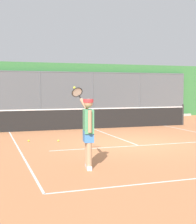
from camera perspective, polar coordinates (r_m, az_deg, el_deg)
ground_plane at (r=11.54m, az=5.90°, el=-5.34°), size 60.00×60.00×0.00m
court_line_markings at (r=10.84m, az=7.64°, el=-5.95°), size 7.65×8.99×0.01m
fence_backdrop at (r=21.02m, az=-5.69°, el=3.54°), size 19.32×1.37×3.43m
tennis_net at (r=15.58m, az=-0.90°, el=-1.05°), size 9.83×0.09×1.07m
tennis_player at (r=7.80m, az=-1.72°, el=-2.73°), size 0.33×1.40×1.93m
tennis_ball_by_sideline at (r=11.91m, az=-6.79°, el=-4.89°), size 0.07×0.07×0.07m
tennis_ball_mid_court at (r=12.06m, az=-11.77°, el=-4.84°), size 0.07×0.07×0.07m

